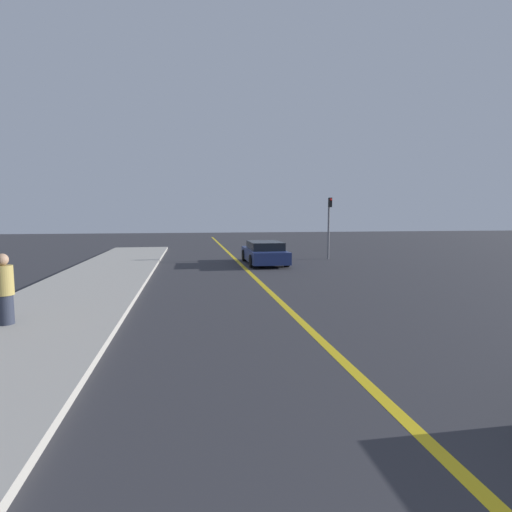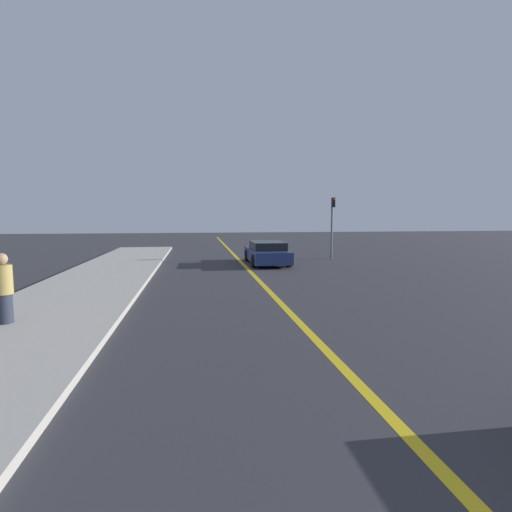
{
  "view_description": "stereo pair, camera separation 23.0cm",
  "coord_description": "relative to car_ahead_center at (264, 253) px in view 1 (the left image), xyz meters",
  "views": [
    {
      "loc": [
        -2.67,
        1.21,
        2.59
      ],
      "look_at": [
        -0.45,
        14.41,
        1.21
      ],
      "focal_mm": 28.0,
      "sensor_mm": 36.0,
      "label": 1
    },
    {
      "loc": [
        -2.44,
        1.17,
        2.59
      ],
      "look_at": [
        -0.45,
        14.41,
        1.21
      ],
      "focal_mm": 28.0,
      "sensor_mm": 36.0,
      "label": 2
    }
  ],
  "objects": [
    {
      "name": "sidewalk_left",
      "position": [
        -7.47,
        -5.69,
        -0.52
      ],
      "size": [
        3.83,
        32.38,
        0.15
      ],
      "color": "#ADA89E",
      "rests_on": "ground_plane"
    },
    {
      "name": "car_ahead_center",
      "position": [
        0.0,
        0.0,
        0.0
      ],
      "size": [
        2.0,
        4.6,
        1.2
      ],
      "rotation": [
        0.0,
        0.0,
        -0.01
      ],
      "color": "navy",
      "rests_on": "ground_plane"
    },
    {
      "name": "road_center_line",
      "position": [
        -1.26,
        -3.88,
        -0.59
      ],
      "size": [
        0.2,
        60.0,
        0.01
      ],
      "color": "gold",
      "rests_on": "ground_plane"
    },
    {
      "name": "pedestrian_far_standing",
      "position": [
        -8.01,
        -11.12,
        0.34
      ],
      "size": [
        0.41,
        0.41,
        1.59
      ],
      "color": "#282D3D",
      "rests_on": "sidewalk_left"
    },
    {
      "name": "traffic_light",
      "position": [
        4.16,
        1.66,
        1.64
      ],
      "size": [
        0.18,
        0.4,
        3.59
      ],
      "color": "slate",
      "rests_on": "ground_plane"
    }
  ]
}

